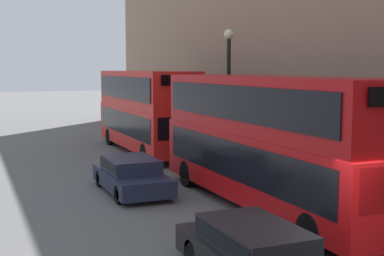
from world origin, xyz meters
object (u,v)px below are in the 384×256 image
bus_leading (268,136)px  bus_second_in_queue (146,108)px  car_hatchback (131,174)px  car_dark_sedan (256,254)px  pedestrian (192,135)px

bus_leading → bus_second_in_queue: (0.00, 12.67, 0.05)m
bus_leading → car_hatchback: 5.44m
bus_second_in_queue → bus_leading: bearing=-90.0°
car_hatchback → car_dark_sedan: bearing=-90.0°
bus_second_in_queue → pedestrian: bus_second_in_queue is taller
car_dark_sedan → bus_leading: bearing=57.0°
bus_second_in_queue → pedestrian: (2.77, 0.15, -1.60)m
car_dark_sedan → pedestrian: pedestrian is taller
bus_second_in_queue → car_hatchback: 9.57m
bus_leading → car_dark_sedan: size_ratio=2.37×
car_hatchback → pedestrian: (6.17, 8.92, 0.12)m
bus_leading → pedestrian: size_ratio=6.48×
bus_second_in_queue → pedestrian: size_ratio=5.82×
bus_leading → bus_second_in_queue: bearing=90.0°
car_hatchback → pedestrian: size_ratio=2.53×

